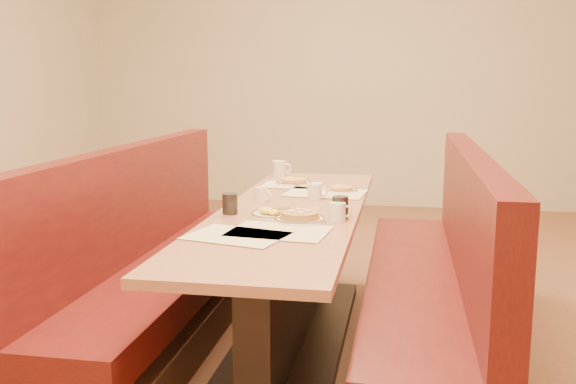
% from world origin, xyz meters
% --- Properties ---
extents(ground, '(8.00, 8.00, 0.00)m').
position_xyz_m(ground, '(0.00, 0.00, 0.00)').
color(ground, '#9E6647').
rests_on(ground, ground).
extents(diner_table, '(0.70, 2.50, 0.75)m').
position_xyz_m(diner_table, '(0.00, 0.00, 0.37)').
color(diner_table, black).
rests_on(diner_table, ground).
extents(booth_left, '(0.55, 2.50, 1.05)m').
position_xyz_m(booth_left, '(-0.73, 0.00, 0.36)').
color(booth_left, '#4C3326').
rests_on(booth_left, ground).
extents(booth_right, '(0.55, 2.50, 1.05)m').
position_xyz_m(booth_right, '(0.73, 0.00, 0.36)').
color(booth_right, '#4C3326').
rests_on(booth_right, ground).
extents(placemat_near_left, '(0.46, 0.39, 0.00)m').
position_xyz_m(placemat_near_left, '(-0.12, -0.62, 0.75)').
color(placemat_near_left, beige).
rests_on(placemat_near_left, diner_table).
extents(placemat_near_right, '(0.45, 0.36, 0.00)m').
position_xyz_m(placemat_near_right, '(0.04, -0.51, 0.75)').
color(placemat_near_right, beige).
rests_on(placemat_near_right, diner_table).
extents(placemat_far_left, '(0.36, 0.27, 0.00)m').
position_xyz_m(placemat_far_left, '(-0.12, 0.71, 0.75)').
color(placemat_far_left, beige).
rests_on(placemat_far_left, diner_table).
extents(placemat_far_right, '(0.48, 0.37, 0.00)m').
position_xyz_m(placemat_far_right, '(0.12, 0.47, 0.75)').
color(placemat_far_right, beige).
rests_on(placemat_far_right, diner_table).
extents(pancake_plate, '(0.24, 0.24, 0.06)m').
position_xyz_m(pancake_plate, '(0.09, -0.30, 0.77)').
color(pancake_plate, white).
rests_on(pancake_plate, diner_table).
extents(eggs_plate, '(0.25, 0.25, 0.05)m').
position_xyz_m(eggs_plate, '(-0.04, -0.20, 0.76)').
color(eggs_plate, white).
rests_on(eggs_plate, diner_table).
extents(extra_plate_mid, '(0.19, 0.19, 0.04)m').
position_xyz_m(extra_plate_mid, '(0.20, 0.55, 0.76)').
color(extra_plate_mid, white).
rests_on(extra_plate_mid, diner_table).
extents(extra_plate_far, '(0.23, 0.23, 0.05)m').
position_xyz_m(extra_plate_far, '(-0.12, 0.76, 0.77)').
color(extra_plate_far, white).
rests_on(extra_plate_far, diner_table).
extents(coffee_mug_a, '(0.11, 0.08, 0.08)m').
position_xyz_m(coffee_mug_a, '(0.27, -0.24, 0.79)').
color(coffee_mug_a, white).
rests_on(coffee_mug_a, diner_table).
extents(coffee_mug_b, '(0.10, 0.07, 0.08)m').
position_xyz_m(coffee_mug_b, '(-0.19, 0.16, 0.79)').
color(coffee_mug_b, white).
rests_on(coffee_mug_b, diner_table).
extents(coffee_mug_c, '(0.12, 0.08, 0.09)m').
position_xyz_m(coffee_mug_c, '(0.09, 0.28, 0.80)').
color(coffee_mug_c, white).
rests_on(coffee_mug_c, diner_table).
extents(coffee_mug_d, '(0.13, 0.10, 0.10)m').
position_xyz_m(coffee_mug_d, '(-0.28, 1.10, 0.80)').
color(coffee_mug_d, white).
rests_on(coffee_mug_d, diner_table).
extents(soda_tumbler_near, '(0.07, 0.07, 0.10)m').
position_xyz_m(soda_tumbler_near, '(-0.27, -0.18, 0.80)').
color(soda_tumbler_near, black).
rests_on(soda_tumbler_near, diner_table).
extents(soda_tumbler_mid, '(0.08, 0.08, 0.11)m').
position_xyz_m(soda_tumbler_mid, '(0.27, -0.18, 0.80)').
color(soda_tumbler_mid, black).
rests_on(soda_tumbler_mid, diner_table).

